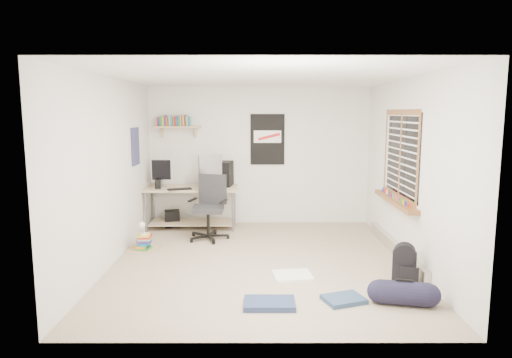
{
  "coord_description": "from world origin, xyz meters",
  "views": [
    {
      "loc": [
        -0.07,
        -6.06,
        2.04
      ],
      "look_at": [
        -0.06,
        0.33,
        1.1
      ],
      "focal_mm": 32.0,
      "sensor_mm": 36.0,
      "label": 1
    }
  ],
  "objects_px": {
    "desk": "(192,208)",
    "backpack": "(404,266)",
    "duffel_bag": "(404,292)",
    "book_stack": "(143,240)",
    "office_chair": "(208,209)"
  },
  "relations": [
    {
      "from": "backpack",
      "to": "duffel_bag",
      "type": "distance_m",
      "value": 0.69
    },
    {
      "from": "backpack",
      "to": "duffel_bag",
      "type": "height_order",
      "value": "duffel_bag"
    },
    {
      "from": "backpack",
      "to": "book_stack",
      "type": "height_order",
      "value": "backpack"
    },
    {
      "from": "backpack",
      "to": "book_stack",
      "type": "xyz_separation_m",
      "value": [
        -3.47,
        1.34,
        -0.05
      ]
    },
    {
      "from": "backpack",
      "to": "desk",
      "type": "bearing_deg",
      "value": 155.62
    },
    {
      "from": "desk",
      "to": "office_chair",
      "type": "distance_m",
      "value": 0.83
    },
    {
      "from": "backpack",
      "to": "duffel_bag",
      "type": "xyz_separation_m",
      "value": [
        -0.21,
        -0.65,
        -0.06
      ]
    },
    {
      "from": "office_chair",
      "to": "duffel_bag",
      "type": "xyz_separation_m",
      "value": [
        2.35,
        -2.56,
        -0.35
      ]
    },
    {
      "from": "duffel_bag",
      "to": "book_stack",
      "type": "relative_size",
      "value": 1.19
    },
    {
      "from": "office_chair",
      "to": "backpack",
      "type": "distance_m",
      "value": 3.21
    },
    {
      "from": "office_chair",
      "to": "backpack",
      "type": "height_order",
      "value": "office_chair"
    },
    {
      "from": "desk",
      "to": "office_chair",
      "type": "relative_size",
      "value": 1.55
    },
    {
      "from": "desk",
      "to": "backpack",
      "type": "distance_m",
      "value": 3.95
    },
    {
      "from": "desk",
      "to": "duffel_bag",
      "type": "xyz_separation_m",
      "value": [
        2.71,
        -3.3,
        -0.22
      ]
    },
    {
      "from": "duffel_bag",
      "to": "book_stack",
      "type": "height_order",
      "value": "duffel_bag"
    }
  ]
}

